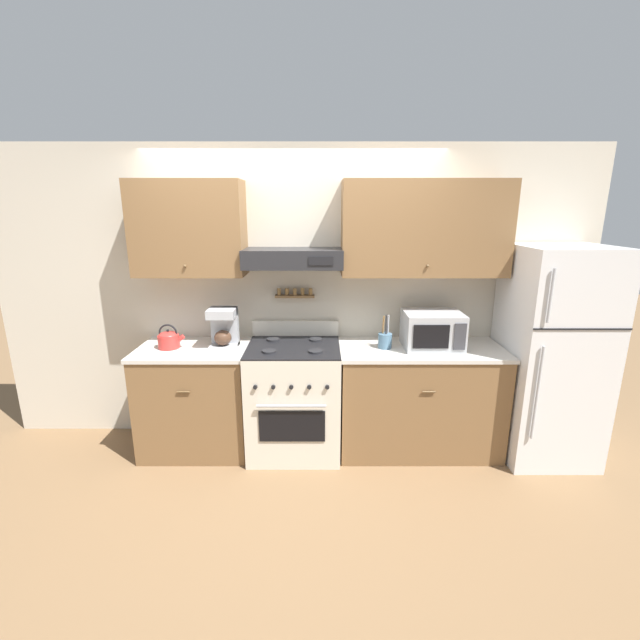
# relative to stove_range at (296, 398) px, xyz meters

# --- Properties ---
(ground_plane) EXTENTS (16.00, 16.00, 0.00)m
(ground_plane) POSITION_rel_stove_range_xyz_m (0.00, -0.30, -0.47)
(ground_plane) COLOR brown
(wall_back) EXTENTS (5.20, 0.46, 2.55)m
(wall_back) POSITION_rel_stove_range_xyz_m (0.10, 0.30, 1.01)
(wall_back) COLOR beige
(wall_back) RESTS_ON ground_plane
(counter_left) EXTENTS (0.91, 0.64, 0.92)m
(counter_left) POSITION_rel_stove_range_xyz_m (-0.84, 0.03, -0.01)
(counter_left) COLOR brown
(counter_left) RESTS_ON ground_plane
(counter_right) EXTENTS (1.35, 0.64, 0.92)m
(counter_right) POSITION_rel_stove_range_xyz_m (1.06, 0.03, -0.01)
(counter_right) COLOR brown
(counter_right) RESTS_ON ground_plane
(stove_range) EXTENTS (0.76, 0.69, 1.07)m
(stove_range) POSITION_rel_stove_range_xyz_m (0.00, 0.00, 0.00)
(stove_range) COLOR beige
(stove_range) RESTS_ON ground_plane
(refrigerator) EXTENTS (0.71, 0.75, 1.76)m
(refrigerator) POSITION_rel_stove_range_xyz_m (2.10, -0.04, 0.40)
(refrigerator) COLOR white
(refrigerator) RESTS_ON ground_plane
(tea_kettle) EXTENTS (0.22, 0.17, 0.20)m
(tea_kettle) POSITION_rel_stove_range_xyz_m (-1.02, 0.01, 0.52)
(tea_kettle) COLOR red
(tea_kettle) RESTS_ON counter_left
(coffee_maker) EXTENTS (0.22, 0.23, 0.33)m
(coffee_maker) POSITION_rel_stove_range_xyz_m (-0.57, 0.04, 0.61)
(coffee_maker) COLOR #ADAFB5
(coffee_maker) RESTS_ON counter_left
(microwave) EXTENTS (0.47, 0.39, 0.30)m
(microwave) POSITION_rel_stove_range_xyz_m (1.14, 0.03, 0.59)
(microwave) COLOR #ADAFB5
(microwave) RESTS_ON counter_right
(utensil_crock) EXTENTS (0.11, 0.11, 0.28)m
(utensil_crock) POSITION_rel_stove_range_xyz_m (0.75, 0.01, 0.51)
(utensil_crock) COLOR slate
(utensil_crock) RESTS_ON counter_right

